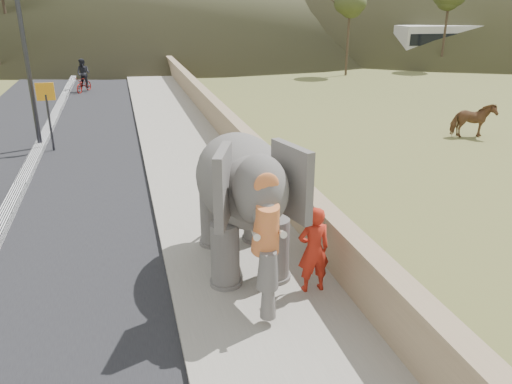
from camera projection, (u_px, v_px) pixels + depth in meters
road at (21, 189)px, 14.06m from camera, size 7.00×120.00×0.03m
median at (21, 186)px, 14.02m from camera, size 0.35×120.00×0.22m
walkway at (197, 172)px, 15.26m from camera, size 3.00×120.00×0.15m
parapet at (249, 153)px, 15.49m from camera, size 0.30×120.00×1.10m
lamppost at (28, 4)px, 16.33m from camera, size 1.76×0.36×8.00m
signboard at (47, 105)px, 17.09m from camera, size 0.60×0.08×2.40m
cow at (473, 120)px, 19.22m from camera, size 1.70×1.03×1.34m
distant_car at (392, 54)px, 42.52m from camera, size 4.42×2.25×1.44m
bus_white at (460, 45)px, 41.53m from camera, size 11.13×3.16×3.10m
bus_orange at (501, 42)px, 43.79m from camera, size 11.27×4.54×3.10m
elephant_and_man at (243, 198)px, 9.48m from camera, size 2.25×3.78×2.68m
motorcyclist at (84, 79)px, 28.78m from camera, size 1.20×1.74×1.90m
trees at (86, 21)px, 30.77m from camera, size 41.30×43.37×8.96m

